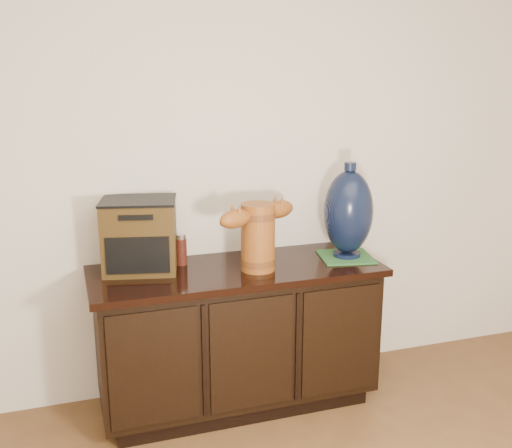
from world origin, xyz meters
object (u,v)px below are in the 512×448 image
object	(u,v)px
tv_radio	(140,235)
spray_can	(181,250)
lamp_base	(348,212)
terracotta_vessel	(258,233)
sideboard	(237,335)

from	to	relation	value
tv_radio	spray_can	bearing A→B (deg)	18.16
tv_radio	lamp_base	world-z (taller)	lamp_base
lamp_base	spray_can	bearing A→B (deg)	169.91
tv_radio	spray_can	size ratio (longest dim) A/B	2.56
terracotta_vessel	tv_radio	xyz separation A→B (m)	(-0.55, 0.18, -0.01)
tv_radio	lamp_base	bearing A→B (deg)	5.53
spray_can	tv_radio	bearing A→B (deg)	-174.46
spray_can	sideboard	bearing A→B (deg)	-27.98
sideboard	lamp_base	distance (m)	0.86
sideboard	lamp_base	bearing A→B (deg)	-1.75
tv_radio	sideboard	bearing A→B (deg)	-1.30
sideboard	spray_can	xyz separation A→B (m)	(-0.25, 0.13, 0.45)
lamp_base	terracotta_vessel	bearing A→B (deg)	-174.98
terracotta_vessel	spray_can	xyz separation A→B (m)	(-0.34, 0.20, -0.11)
sideboard	lamp_base	size ratio (longest dim) A/B	2.94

